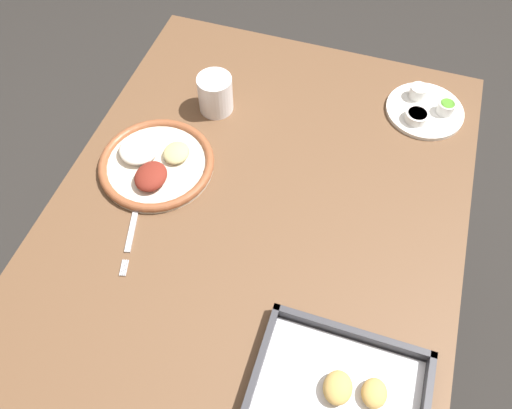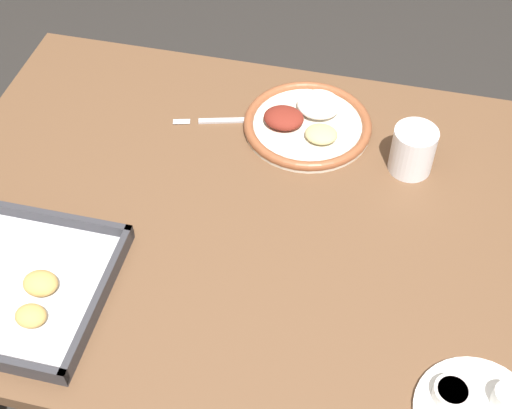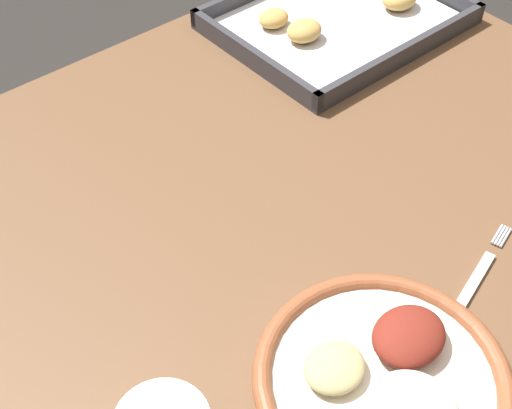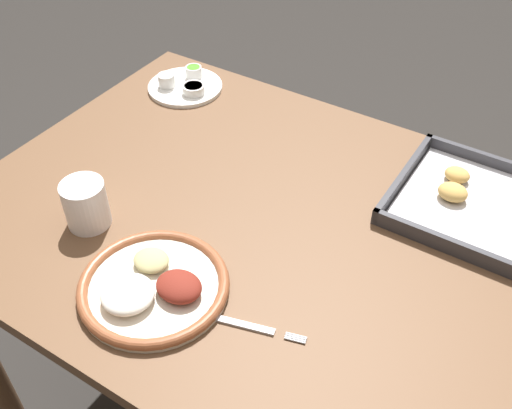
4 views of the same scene
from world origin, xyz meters
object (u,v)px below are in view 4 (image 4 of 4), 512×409
at_px(dinner_plate, 153,286).
at_px(baking_tray, 491,210).
at_px(saucer_plate, 185,85).
at_px(drinking_cup, 86,204).
at_px(fork, 243,325).

height_order(dinner_plate, baking_tray, dinner_plate).
relative_size(saucer_plate, drinking_cup, 1.99).
height_order(saucer_plate, drinking_cup, drinking_cup).
bearing_deg(baking_tray, saucer_plate, 176.01).
distance_m(saucer_plate, drinking_cup, 0.51).
relative_size(fork, saucer_plate, 0.99).
bearing_deg(fork, drinking_cup, 157.81).
bearing_deg(dinner_plate, drinking_cup, 162.44).
distance_m(dinner_plate, fork, 0.17).
xyz_separation_m(dinner_plate, drinking_cup, (-0.21, 0.07, 0.03)).
distance_m(fork, baking_tray, 0.55).
height_order(fork, drinking_cup, drinking_cup).
distance_m(fork, saucer_plate, 0.75).
distance_m(saucer_plate, baking_tray, 0.79).
relative_size(dinner_plate, saucer_plate, 1.39).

